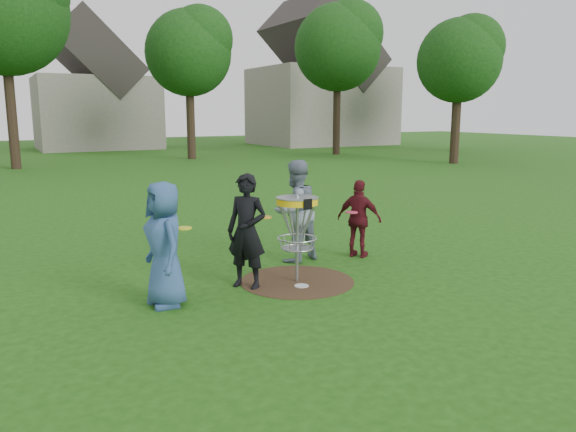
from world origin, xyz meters
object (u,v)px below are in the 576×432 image
player_blue (165,244)px  player_maroon (359,219)px  disc_golf_basket (297,218)px  player_grey (295,211)px  player_black (247,231)px

player_blue → player_maroon: bearing=99.3°
player_blue → player_maroon: player_blue is taller
player_maroon → disc_golf_basket: (-1.74, -0.80, 0.31)m
player_grey → player_maroon: size_ratio=1.27×
player_black → player_maroon: bearing=66.7°
player_black → player_grey: size_ratio=0.96×
player_grey → player_black: bearing=23.3°
player_black → player_grey: (1.38, 1.00, 0.03)m
player_blue → player_maroon: size_ratio=1.21×
player_blue → player_maroon: (3.86, 0.90, -0.15)m
player_black → player_maroon: player_black is taller
player_grey → disc_golf_basket: size_ratio=1.31×
player_blue → player_black: bearing=95.4°
disc_golf_basket → player_blue: bearing=-177.2°
player_maroon → player_black: bearing=70.9°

